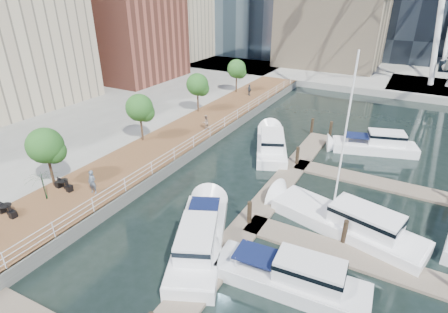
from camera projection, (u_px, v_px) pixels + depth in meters
ground at (134, 287)px, 18.72m from camera, size 520.00×520.00×0.00m
boardwalk at (169, 146)px, 34.23m from camera, size 6.00×60.00×1.00m
seawall at (195, 152)px, 32.92m from camera, size 0.25×60.00×1.00m
land_inland at (5, 105)px, 46.04m from camera, size 48.00×90.00×1.00m
land_far at (382, 42)px, 98.70m from camera, size 200.00×114.00×1.00m
pier at (438, 89)px, 53.27m from camera, size 14.00×12.00×1.00m
railing at (193, 142)px, 32.51m from camera, size 0.10×60.00×1.05m
floating_docks at (331, 225)px, 22.87m from camera, size 16.00×34.00×2.60m
street_trees at (139, 108)px, 32.84m from camera, size 2.60×42.60×4.60m
yacht_foreground at (288, 287)px, 18.74m from camera, size 9.14×3.02×2.15m
pedestrian_near at (92, 182)px, 25.06m from camera, size 0.69×0.49×1.79m
pedestrian_mid at (206, 122)px, 36.51m from camera, size 0.84×0.93×1.57m
pedestrian_far at (249, 90)px, 48.04m from camera, size 0.95×0.85×1.55m
moored_yachts at (341, 222)px, 23.96m from camera, size 22.37×34.12×11.50m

